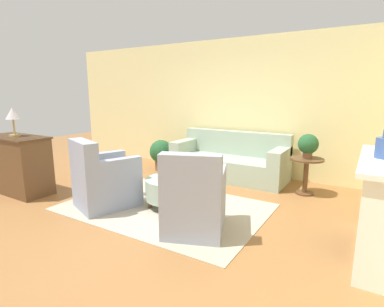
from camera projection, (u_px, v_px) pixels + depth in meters
ground_plane at (165, 207)px, 4.52m from camera, size 16.00×16.00×0.00m
wall_back at (235, 107)px, 6.39m from camera, size 9.01×0.12×2.80m
rug at (165, 207)px, 4.52m from camera, size 2.93×2.00×0.01m
couch at (230, 162)px, 6.07m from camera, size 2.29×0.91×0.92m
armchair_left at (103, 181)px, 4.47m from camera, size 0.96×1.04×1.03m
armchair_right at (194, 201)px, 3.66m from camera, size 0.96×1.04×1.03m
ottoman_table at (171, 189)px, 4.50m from camera, size 0.77×0.77×0.43m
side_table at (306, 170)px, 5.04m from camera, size 0.55×0.55×0.62m
fireplace at (381, 205)px, 3.10m from camera, size 0.44×1.59×1.05m
dresser at (18, 164)px, 5.12m from camera, size 1.23×0.57×0.98m
potted_plant_on_side_table at (308, 145)px, 4.95m from camera, size 0.33×0.33×0.41m
potted_plant_floor at (161, 153)px, 6.63m from camera, size 0.51×0.51×0.68m
table_lamp at (13, 116)px, 4.95m from camera, size 0.22×0.22×0.48m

